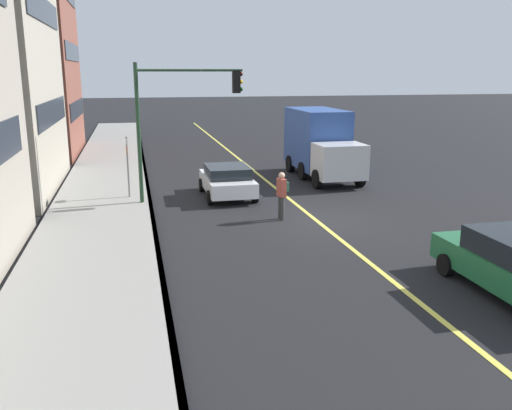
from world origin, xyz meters
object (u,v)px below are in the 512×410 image
truck_blue (320,143)px  pedestrian_with_backpack (282,192)px  traffic_light_mast (179,108)px  street_sign_post (128,163)px  car_white (227,180)px

truck_blue → pedestrian_with_backpack: size_ratio=3.67×
traffic_light_mast → street_sign_post: 3.35m
truck_blue → traffic_light_mast: size_ratio=1.15×
truck_blue → street_sign_post: 10.16m
street_sign_post → car_white: bearing=-93.8°
car_white → truck_blue: bearing=-57.6°
pedestrian_with_backpack → street_sign_post: size_ratio=0.66×
traffic_light_mast → street_sign_post: (1.14, 2.14, -2.31)m
traffic_light_mast → truck_blue: bearing=-60.0°
pedestrian_with_backpack → traffic_light_mast: bearing=45.2°
car_white → street_sign_post: (0.28, 4.18, 0.87)m
truck_blue → street_sign_post: bearing=108.3°
truck_blue → car_white: bearing=122.4°
car_white → street_sign_post: size_ratio=1.49×
car_white → pedestrian_with_backpack: bearing=-162.6°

